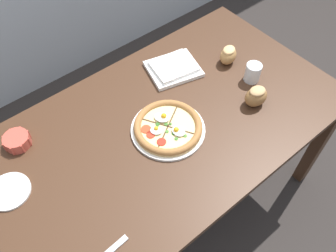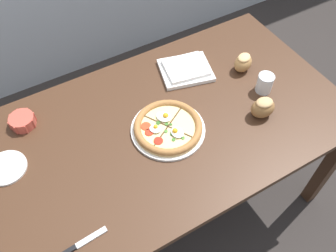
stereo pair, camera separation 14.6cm
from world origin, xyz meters
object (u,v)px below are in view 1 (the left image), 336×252
pizza (168,127)px  napkin_folded (173,68)px  bread_piece_near (228,55)px  water_glass (253,73)px  side_saucer (9,191)px  ramekin_bowl (17,140)px  bread_piece_mid (256,96)px  dining_table (165,135)px

pizza → napkin_folded: bearing=46.4°
bread_piece_near → water_glass: 0.16m
pizza → bread_piece_near: size_ratio=2.65×
pizza → side_saucer: bearing=166.5°
bread_piece_near → ramekin_bowl: bearing=169.2°
ramekin_bowl → water_glass: bearing=-19.1°
napkin_folded → water_glass: (0.24, -0.28, 0.02)m
bread_piece_near → bread_piece_mid: bread_piece_mid is taller
pizza → ramekin_bowl: bearing=147.2°
dining_table → water_glass: bearing=-6.4°
bread_piece_near → bread_piece_mid: bearing=-110.5°
water_glass → side_saucer: water_glass is taller
dining_table → napkin_folded: size_ratio=5.66×
ramekin_bowl → water_glass: water_glass is taller
napkin_folded → bread_piece_near: bearing=-26.7°
napkin_folded → pizza: bearing=-133.6°
side_saucer → dining_table: bearing=-10.2°
napkin_folded → bread_piece_near: (0.24, -0.12, 0.03)m
bread_piece_mid → side_saucer: (-1.03, 0.28, -0.04)m
water_glass → napkin_folded: bearing=131.2°
ramekin_bowl → napkin_folded: size_ratio=0.40×
water_glass → ramekin_bowl: bearing=160.9°
bread_piece_near → side_saucer: (-1.13, 0.01, -0.04)m
dining_table → water_glass: (0.48, -0.05, 0.13)m
ramekin_bowl → side_saucer: 0.22m
napkin_folded → dining_table: bearing=-136.0°
bread_piece_mid → water_glass: size_ratio=1.31×
dining_table → water_glass: water_glass is taller
napkin_folded → bread_piece_mid: (0.14, -0.39, 0.03)m
pizza → bread_piece_mid: bearing=-18.1°
water_glass → dining_table: bearing=173.6°
pizza → side_saucer: pizza is taller
dining_table → water_glass: 0.50m
pizza → ramekin_bowl: pizza is taller
dining_table → bread_piece_near: 0.50m
napkin_folded → side_saucer: napkin_folded is taller
napkin_folded → water_glass: bearing=-48.8°
pizza → bread_piece_near: bearing=15.9°
bread_piece_near → napkin_folded: bearing=153.3°
pizza → ramekin_bowl: 0.61m
water_glass → side_saucer: 1.14m
napkin_folded → ramekin_bowl: bearing=174.7°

